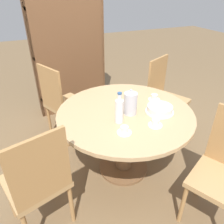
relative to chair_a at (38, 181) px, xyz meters
name	(u,v)px	position (x,y,z in m)	size (l,w,h in m)	color
ground_plane	(123,167)	(0.86, 0.34, -0.51)	(14.00, 14.00, 0.00)	brown
dining_table	(125,125)	(0.86, 0.34, 0.05)	(1.26, 1.26, 0.71)	brown
chair_a	(38,181)	(0.00, 0.00, 0.00)	(0.53, 0.53, 0.97)	#A87A47
chair_c	(164,95)	(1.65, 0.81, 0.00)	(0.56, 0.56, 0.97)	#A87A47
chair_d	(62,102)	(0.42, 1.15, 0.00)	(0.56, 0.56, 0.97)	#A87A47
bookshelf	(68,53)	(0.70, 1.88, 0.37)	(1.01, 0.28, 1.81)	brown
coffee_pot	(131,103)	(0.88, 0.29, 0.31)	(0.12, 0.12, 0.24)	silver
water_bottle	(119,110)	(0.73, 0.20, 0.32)	(0.07, 0.07, 0.28)	silver
cake_main	(160,109)	(1.14, 0.20, 0.23)	(0.26, 0.26, 0.06)	silver
cup_a	(155,123)	(0.98, 0.03, 0.23)	(0.12, 0.12, 0.06)	white
cup_b	(124,130)	(0.70, 0.03, 0.23)	(0.12, 0.12, 0.06)	white
cup_c	(154,98)	(1.23, 0.43, 0.23)	(0.12, 0.12, 0.06)	white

